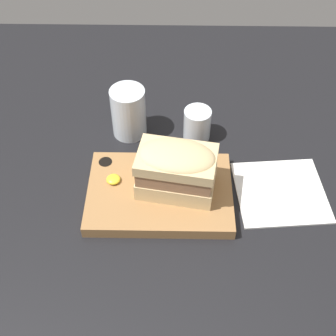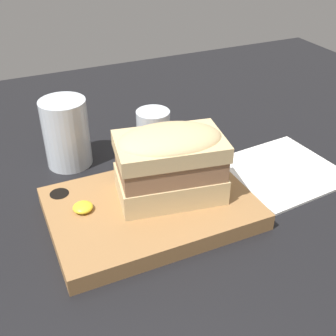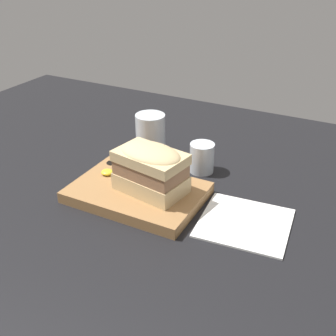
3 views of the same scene
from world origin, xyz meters
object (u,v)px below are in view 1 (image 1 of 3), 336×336
at_px(serving_board, 159,193).
at_px(napkin, 280,192).
at_px(water_glass, 129,115).
at_px(wine_glass, 197,125).
at_px(sandwich, 176,169).

height_order(serving_board, napkin, serving_board).
xyz_separation_m(water_glass, wine_glass, (0.15, -0.01, -0.02)).
xyz_separation_m(serving_board, water_glass, (-0.07, 0.19, 0.04)).
bearing_deg(wine_glass, sandwich, -104.60).
height_order(serving_board, water_glass, water_glass).
relative_size(water_glass, napkin, 0.61).
distance_m(serving_board, sandwich, 0.08).
bearing_deg(water_glass, napkin, -28.81).
height_order(water_glass, wine_glass, water_glass).
distance_m(sandwich, napkin, 0.23).
distance_m(serving_board, water_glass, 0.21).
bearing_deg(wine_glass, napkin, -44.21).
height_order(sandwich, water_glass, sandwich).
bearing_deg(wine_glass, serving_board, -113.94).
height_order(wine_glass, napkin, wine_glass).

